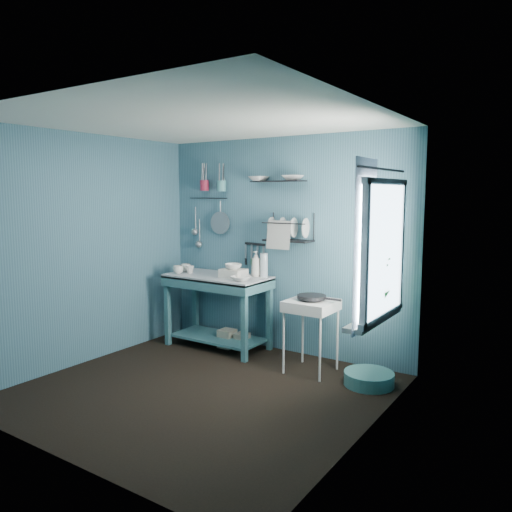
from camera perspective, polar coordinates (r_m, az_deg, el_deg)
The scene contains 36 objects.
floor at distance 4.93m, azimuth -6.16°, elevation -15.01°, with size 3.20×3.20×0.00m, color black.
ceiling at distance 4.61m, azimuth -6.59°, elevation 15.16°, with size 3.20×3.20×0.00m, color silver.
wall_back at distance 5.83m, azimuth 3.12°, elevation 1.19°, with size 3.20×3.20×0.00m, color #365D6E.
wall_front at distance 3.60m, azimuth -21.87°, elevation -3.06°, with size 3.20×3.20×0.00m, color #365D6E.
wall_left at distance 5.75m, azimuth -18.70°, elevation 0.74°, with size 3.00×3.00×0.00m, color #365D6E.
wall_right at distance 3.79m, azimuth 12.56°, elevation -2.21°, with size 3.00×3.00×0.00m, color #365D6E.
work_counter at distance 6.07m, azimuth -4.39°, elevation -6.34°, with size 1.25×0.62×0.88m, color #316268.
mug_left at distance 6.16m, azimuth -8.88°, elevation -1.55°, with size 0.12×0.12×0.10m, color silver.
mug_mid at distance 6.16m, azimuth -7.57°, elevation -1.54°, with size 0.10×0.10×0.09m, color silver.
mug_right at distance 6.29m, azimuth -8.04°, elevation -1.36°, with size 0.12×0.12×0.10m, color silver.
wash_tub at distance 5.81m, azimuth -2.61°, elevation -1.99°, with size 0.28×0.22×0.10m, color beige.
tub_bowl at distance 5.79m, azimuth -2.61°, elevation -1.20°, with size 0.20×0.20×0.06m, color silver.
soap_bottle at distance 5.87m, azimuth -0.01°, elevation -0.89°, with size 0.12×0.12×0.30m, color beige.
water_bottle at distance 5.84m, azimuth 0.92°, elevation -1.04°, with size 0.09×0.09×0.28m, color silver.
counter_bowl at distance 5.59m, azimuth -1.74°, elevation -2.58°, with size 0.22×0.22×0.05m, color silver.
hotplate_stand at distance 5.29m, azimuth 6.29°, elevation -9.08°, with size 0.48×0.48×0.76m, color silver.
frying_pan at distance 5.19m, azimuth 6.36°, elevation -4.65°, with size 0.30×0.30×0.04m, color black.
knife_strip at distance 6.00m, azimuth -0.11°, elevation 1.38°, with size 0.32×0.02×0.03m, color black.
dish_rack at distance 5.62m, azimuth 3.71°, elevation 3.30°, with size 0.55×0.24×0.32m, color black.
upper_shelf at distance 5.72m, azimuth 2.50°, elevation 8.53°, with size 0.70×0.18×0.01m, color black.
shelf_bowl_left at distance 5.86m, azimuth 0.32°, elevation 8.93°, with size 0.22×0.22×0.05m, color silver.
shelf_bowl_right at distance 5.62m, azimuth 4.24°, elevation 9.05°, with size 0.23×0.23×0.06m, color silver.
utensil_cup_magenta at distance 6.36m, azimuth -5.92°, elevation 8.03°, with size 0.11×0.11×0.13m, color maroon.
utensil_cup_teal at distance 6.19m, azimuth -3.95°, elevation 7.98°, with size 0.11×0.11×0.13m, color teal.
colander at distance 6.26m, azimuth -4.13°, elevation 3.80°, with size 0.28×0.28×0.03m, color gray.
ladle_outer at distance 6.52m, azimuth -6.93°, elevation 4.26°, with size 0.01×0.01×0.30m, color gray.
ladle_inner at distance 6.49m, azimuth -6.47°, elevation 2.86°, with size 0.01×0.01×0.30m, color gray.
hook_rail at distance 6.39m, azimuth -5.47°, elevation 6.60°, with size 0.01×0.01×0.60m, color black.
window_glass at distance 4.20m, azimuth 14.63°, elevation 0.69°, with size 1.10×1.10×0.00m, color white.
windowsill at distance 4.33m, azimuth 13.31°, elevation -7.02°, with size 0.16×0.95×0.04m, color silver.
curtain at distance 3.93m, azimuth 12.33°, elevation 1.07°, with size 1.35×1.35×0.00m, color white.
curtain_rod at distance 4.19m, azimuth 14.32°, elevation 9.60°, with size 0.02×0.02×1.05m, color black.
potted_plant at distance 4.34m, azimuth 13.11°, elevation -3.15°, with size 0.29×0.29×0.53m, color #30702D.
storage_tin_large at distance 6.13m, azimuth -3.32°, elevation -9.39°, with size 0.18×0.18×0.22m, color gray.
storage_tin_small at distance 6.04m, azimuth -1.61°, elevation -9.72°, with size 0.15×0.15×0.20m, color gray.
floor_basin at distance 5.12m, azimuth 12.78°, elevation -13.51°, with size 0.49×0.49×0.13m, color #3F7B78.
Camera 1 is at (2.93, -3.50, 1.86)m, focal length 35.00 mm.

